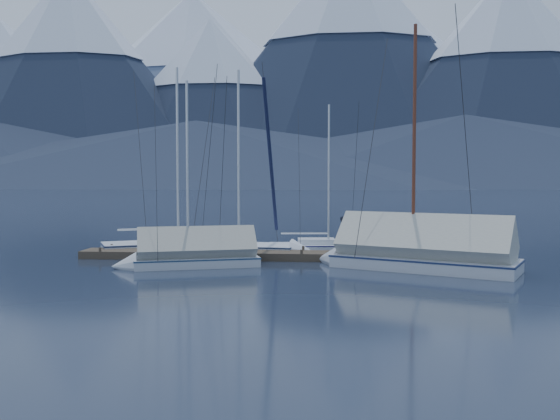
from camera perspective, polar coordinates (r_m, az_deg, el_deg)
The scene contains 10 objects.
ground at distance 24.48m, azimuth -0.43°, elevation -5.39°, with size 1000.00×1000.00×0.00m, color black.
mountain_range at distance 398.37m, azimuth 5.55°, elevation 10.93°, with size 877.00×584.00×150.50m.
dock at distance 26.44m, azimuth 0.00°, elevation -4.53°, with size 18.00×1.50×0.54m.
mooring_posts at distance 26.46m, azimuth -1.08°, elevation -4.00°, with size 15.12×1.52×0.35m.
sailboat_open_left at distance 30.19m, azimuth -8.77°, elevation -3.50°, with size 7.68×5.32×9.97m.
sailboat_open_mid at distance 28.37m, azimuth -2.98°, elevation -3.90°, with size 7.46×3.22×9.60m.
sailboat_open_right at distance 29.39m, azimuth 5.50°, elevation -3.72°, with size 6.13×2.58×7.92m.
sailboat_covered_near at distance 24.26m, azimuth 12.27°, elevation -4.27°, with size 8.51×5.65×10.69m.
sailboat_covered_far at distance 24.47m, azimuth -9.11°, elevation -4.48°, with size 6.15×3.53×8.27m.
person at distance 26.65m, azimuth 6.18°, elevation -2.29°, with size 0.57×0.38×1.57m, color black.
Camera 1 is at (2.40, -24.10, 3.57)m, focal length 38.00 mm.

